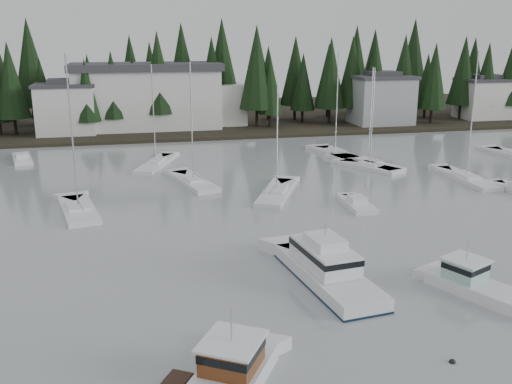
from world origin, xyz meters
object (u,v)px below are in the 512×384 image
house_west (66,108)px  sailboat_11 (194,183)px  sailboat_1 (79,212)px  lobster_boat_teal (479,288)px  runabout_1 (357,205)px  sailboat_12 (370,168)px  cabin_cruiser_center (326,271)px  harbor_inn (159,96)px  sailboat_6 (335,154)px  sailboat_7 (156,165)px  sailboat_4 (368,165)px  sailboat_9 (277,194)px  sailboat_8 (466,180)px  house_east_a (381,99)px  house_east_b (484,98)px  runabout_3 (23,160)px

house_west → sailboat_11: size_ratio=0.69×
sailboat_1 → lobster_boat_teal: bearing=-143.7°
runabout_1 → sailboat_1: bearing=83.5°
sailboat_12 → cabin_cruiser_center: bearing=122.0°
harbor_inn → lobster_boat_teal: size_ratio=3.84×
sailboat_6 → sailboat_7: 24.43m
sailboat_7 → sailboat_4: bearing=-82.2°
sailboat_4 → sailboat_9: (-14.79, -10.86, -0.00)m
sailboat_7 → sailboat_8: bearing=-94.3°
house_west → sailboat_12: bearing=-40.2°
sailboat_1 → sailboat_11: (11.65, 8.22, -0.01)m
sailboat_7 → house_east_a: bearing=-39.9°
cabin_cruiser_center → sailboat_12: 34.46m
sailboat_7 → sailboat_11: (3.57, -10.12, 0.01)m
harbor_inn → sailboat_9: harbor_inn is taller
sailboat_9 → sailboat_11: size_ratio=0.86×
cabin_cruiser_center → sailboat_4: sailboat_4 is taller
sailboat_1 → sailboat_4: size_ratio=1.17×
sailboat_7 → sailboat_11: size_ratio=0.95×
house_east_b → runabout_1: (-45.43, -48.19, -4.27)m
house_west → sailboat_1: bearing=-83.9°
harbor_inn → cabin_cruiser_center: 66.63m
lobster_boat_teal → sailboat_9: sailboat_9 is taller
house_west → runabout_1: 56.41m
lobster_boat_teal → sailboat_11: sailboat_11 is taller
sailboat_1 → runabout_1: bearing=-110.1°
harbor_inn → sailboat_11: sailboat_11 is taller
cabin_cruiser_center → sailboat_8: (24.66, 22.53, -0.62)m
house_west → sailboat_9: bearing=-59.8°
house_west → sailboat_12: size_ratio=0.75×
sailboat_9 → sailboat_8: bearing=-61.9°
sailboat_4 → sailboat_12: sailboat_12 is taller
sailboat_8 → runabout_1: bearing=114.6°
house_west → house_east_b: 76.01m
sailboat_4 → runabout_1: size_ratio=2.17×
sailboat_4 → runabout_1: sailboat_4 is taller
sailboat_1 → sailboat_9: (19.50, 1.80, -0.03)m
house_west → sailboat_7: bearing=-62.9°
house_east_a → sailboat_12: sailboat_12 is taller
house_east_a → sailboat_8: sailboat_8 is taller
house_west → sailboat_1: 43.69m
house_east_a → sailboat_8: size_ratio=0.72×
harbor_inn → sailboat_6: 35.24m
house_east_a → harbor_inn: bearing=173.6°
runabout_1 → sailboat_8: bearing=-64.3°
sailboat_11 → house_east_b: bearing=-72.7°
sailboat_6 → runabout_3: bearing=75.0°
cabin_cruiser_center → runabout_3: 51.75m
lobster_boat_teal → sailboat_7: size_ratio=0.59×
sailboat_6 → sailboat_8: 19.20m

